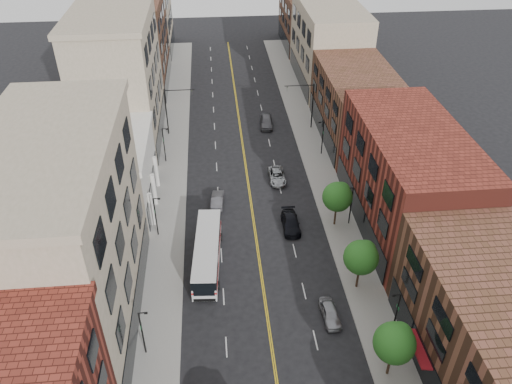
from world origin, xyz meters
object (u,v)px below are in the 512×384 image
object	(u,v)px
car_lane_b	(277,176)
car_parked_far	(330,313)
car_lane_behind	(217,200)
car_lane_a	(291,223)
car_lane_c	(266,121)
city_bus	(207,251)

from	to	relation	value
car_lane_b	car_parked_far	bearing A→B (deg)	-85.15
car_lane_behind	car_lane_b	distance (m)	9.21
car_lane_a	car_lane_c	bearing A→B (deg)	90.24
car_lane_behind	car_lane_c	bearing A→B (deg)	-107.14
car_lane_behind	car_lane_b	xyz separation A→B (m)	(7.97, 4.62, -0.02)
car_lane_behind	car_lane_c	distance (m)	21.61
city_bus	car_lane_behind	world-z (taller)	city_bus
city_bus	car_lane_c	size ratio (longest dim) A/B	2.40
car_lane_b	car_lane_c	size ratio (longest dim) A/B	0.98
car_lane_behind	car_lane_a	distance (m)	9.86
car_lane_b	car_lane_c	world-z (taller)	car_lane_c
car_lane_b	city_bus	bearing A→B (deg)	-121.50
city_bus	car_lane_behind	size ratio (longest dim) A/B	2.80
car_parked_far	car_lane_b	xyz separation A→B (m)	(-1.95, 23.61, -0.01)
city_bus	car_lane_c	xyz separation A→B (m)	(9.58, 30.46, -0.87)
city_bus	car_lane_b	xyz separation A→B (m)	(9.30, 15.10, -1.03)
city_bus	car_lane_b	distance (m)	17.77
car_lane_behind	city_bus	bearing A→B (deg)	88.07
car_parked_far	car_lane_b	bearing A→B (deg)	91.54
car_lane_behind	car_lane_a	xyz separation A→B (m)	(8.27, -5.38, 0.02)
car_parked_far	car_lane_behind	bearing A→B (deg)	114.40
city_bus	car_parked_far	world-z (taller)	city_bus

